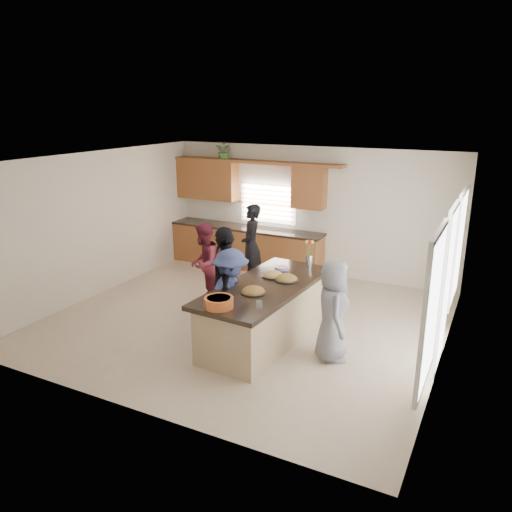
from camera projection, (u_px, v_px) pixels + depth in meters
The scene contains 18 objects.
floor at pixel (246, 320), 8.78m from camera, with size 6.50×6.50×0.00m, color beige.
room_shell at pixel (245, 214), 8.23m from camera, with size 6.52×6.02×2.81m.
back_cabinetry at pixel (245, 228), 11.48m from camera, with size 4.08×0.66×2.46m.
right_wall_glazing at pixel (446, 278), 6.89m from camera, with size 0.06×4.00×2.25m.
island at pixel (265, 314), 7.91m from camera, with size 1.33×2.77×0.95m.
platter_front at pixel (253, 291), 7.41m from camera, with size 0.38×0.38×0.15m.
platter_mid at pixel (286, 279), 7.93m from camera, with size 0.38×0.38×0.15m.
platter_back at pixel (273, 275), 8.11m from camera, with size 0.36×0.36×0.15m.
salad_bowl at pixel (219, 302), 6.87m from camera, with size 0.41×0.41×0.15m.
clear_cup at pixel (259, 305), 6.86m from camera, with size 0.09×0.09×0.10m, color white.
plate_stack at pixel (281, 268), 8.49m from camera, with size 0.23×0.23×0.04m, color #C390D2.
flower_vase at pixel (309, 252), 8.64m from camera, with size 0.14×0.14×0.45m.
potted_plant at pixel (225, 151), 11.29m from camera, with size 0.41×0.36×0.46m, color #487F33.
woman_left_back at pixel (251, 245), 10.29m from camera, with size 0.62×0.41×1.71m, color black.
woman_left_mid at pixel (204, 263), 9.38m from camera, with size 0.75×0.59×1.55m, color maroon.
woman_left_front at pixel (226, 281), 8.02m from camera, with size 1.07×0.45×1.82m, color black.
woman_right_back at pixel (231, 297), 7.75m from camera, with size 1.00×0.57×1.54m, color navy.
woman_right_front at pixel (333, 311), 7.26m from camera, with size 0.74×0.48×1.52m, color slate.
Camera 1 is at (3.80, -7.12, 3.64)m, focal length 35.00 mm.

